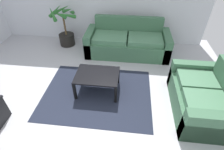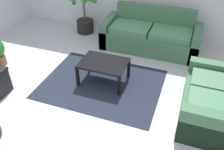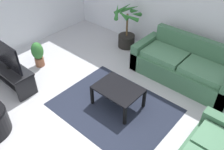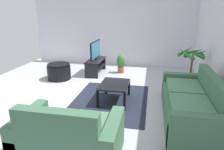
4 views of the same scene
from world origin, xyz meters
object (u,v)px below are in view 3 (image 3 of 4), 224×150
(potted_plant_small, at_px, (38,53))
(potted_palm, at_px, (127,31))
(tv_stand, at_px, (11,74))
(coffee_table, at_px, (118,90))
(couch_main, at_px, (184,67))
(tv, at_px, (5,54))

(potted_plant_small, bearing_deg, potted_palm, 63.96)
(potted_plant_small, bearing_deg, tv_stand, -74.75)
(coffee_table, relative_size, potted_palm, 0.77)
(potted_palm, bearing_deg, potted_plant_small, -116.04)
(coffee_table, bearing_deg, potted_palm, 124.28)
(tv_stand, height_order, potted_palm, potted_palm)
(couch_main, xyz_separation_m, potted_palm, (-1.79, 0.26, 0.14))
(couch_main, distance_m, tv_stand, 3.63)
(tv, bearing_deg, potted_plant_small, 105.31)
(coffee_table, height_order, potted_plant_small, potted_plant_small)
(couch_main, relative_size, coffee_table, 2.55)
(coffee_table, xyz_separation_m, potted_palm, (-1.25, 1.84, 0.08))
(potted_palm, bearing_deg, couch_main, -8.39)
(couch_main, bearing_deg, tv, -134.82)
(couch_main, bearing_deg, potted_palm, 171.61)
(coffee_table, bearing_deg, tv, -153.67)
(tv_stand, bearing_deg, tv, 89.45)
(tv_stand, xyz_separation_m, potted_palm, (0.77, 2.84, 0.14))
(tv_stand, relative_size, potted_plant_small, 1.79)
(couch_main, xyz_separation_m, tv, (-2.56, -2.58, 0.49))
(couch_main, xyz_separation_m, potted_plant_small, (-2.78, -1.77, 0.03))
(tv, relative_size, coffee_table, 1.17)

